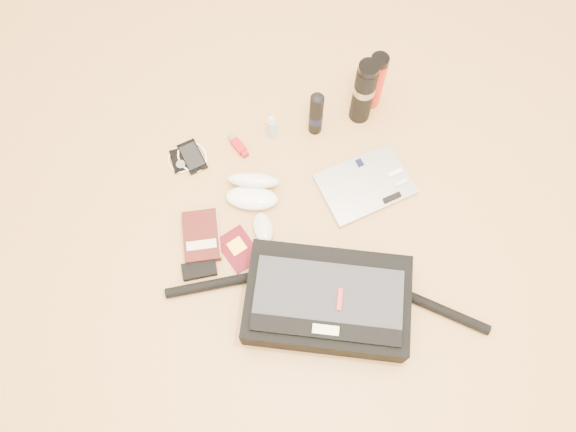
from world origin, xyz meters
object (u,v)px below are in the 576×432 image
(laptop, at_px, (366,184))
(thermos_black, at_px, (364,92))
(thermos_red, at_px, (375,81))
(book, at_px, (202,236))
(messenger_bag, at_px, (326,301))

(laptop, height_order, thermos_black, thermos_black)
(thermos_red, bearing_deg, thermos_black, -140.25)
(book, bearing_deg, messenger_bag, -37.38)
(laptop, bearing_deg, messenger_bag, -134.46)
(book, bearing_deg, thermos_red, 34.44)
(messenger_bag, xyz_separation_m, thermos_red, (0.35, 0.70, 0.06))
(thermos_red, bearing_deg, messenger_bag, -116.63)
(book, height_order, thermos_red, thermos_red)
(thermos_black, distance_m, thermos_red, 0.08)
(messenger_bag, bearing_deg, laptop, 77.03)
(book, bearing_deg, laptop, 11.29)
(thermos_red, bearing_deg, book, -150.67)
(laptop, relative_size, thermos_red, 1.35)
(messenger_bag, distance_m, book, 0.47)
(messenger_bag, relative_size, thermos_black, 3.38)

